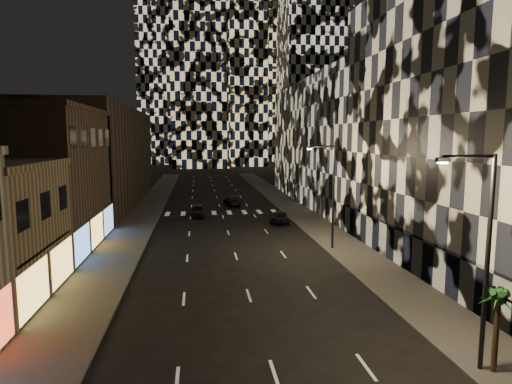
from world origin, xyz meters
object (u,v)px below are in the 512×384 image
object	(u,v)px
car_dark_rightlane	(280,218)
palm_tree	(498,303)
car_dark_oncoming	(232,200)
car_dark_midlane	(198,210)
streetlight_far	(331,189)
streetlight_near	(483,248)

from	to	relation	value
car_dark_rightlane	palm_tree	world-z (taller)	palm_tree
car_dark_oncoming	car_dark_rightlane	xyz separation A→B (m)	(4.43, -13.91, -0.07)
palm_tree	car_dark_midlane	bearing A→B (deg)	107.68
streetlight_far	car_dark_rightlane	distance (m)	13.32
car_dark_rightlane	palm_tree	size ratio (longest dim) A/B	1.24
car_dark_rightlane	palm_tree	distance (m)	32.77
car_dark_midlane	palm_tree	size ratio (longest dim) A/B	1.20
car_dark_oncoming	car_dark_rightlane	world-z (taller)	car_dark_oncoming
streetlight_far	car_dark_midlane	distance (m)	21.66
car_dark_midlane	car_dark_oncoming	bearing A→B (deg)	59.66
car_dark_oncoming	car_dark_midlane	bearing A→B (deg)	53.01
streetlight_near	car_dark_oncoming	world-z (taller)	streetlight_near
car_dark_midlane	palm_tree	bearing A→B (deg)	-71.98
streetlight_near	palm_tree	size ratio (longest dim) A/B	2.52
streetlight_near	car_dark_oncoming	xyz separation A→B (m)	(-6.49, 46.19, -4.67)
streetlight_near	car_dark_rightlane	world-z (taller)	streetlight_near
streetlight_near	car_dark_midlane	bearing A→B (deg)	106.91
car_dark_midlane	car_dark_rightlane	size ratio (longest dim) A/B	0.97
car_dark_oncoming	streetlight_near	bearing A→B (deg)	91.69
streetlight_near	streetlight_far	bearing A→B (deg)	90.00
car_dark_midlane	car_dark_oncoming	world-z (taller)	car_dark_midlane
car_dark_midlane	car_dark_rightlane	world-z (taller)	car_dark_midlane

